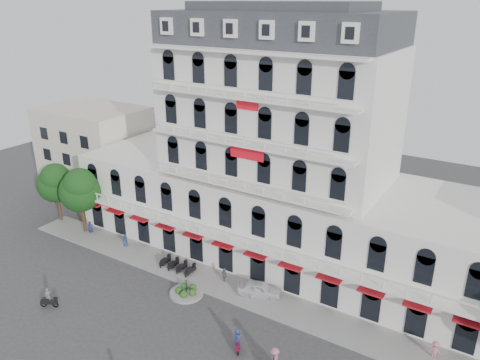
% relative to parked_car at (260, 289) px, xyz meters
% --- Properties ---
extents(ground, '(120.00, 120.00, 0.00)m').
position_rel_parked_car_xyz_m(ground, '(-2.92, -9.50, -0.71)').
color(ground, '#38383A').
rests_on(ground, ground).
extents(sidewalk, '(53.00, 4.00, 0.16)m').
position_rel_parked_car_xyz_m(sidewalk, '(-2.92, -0.50, -0.63)').
color(sidewalk, gray).
rests_on(sidewalk, ground).
extents(main_building, '(45.00, 15.00, 25.80)m').
position_rel_parked_car_xyz_m(main_building, '(-2.92, 8.50, 9.25)').
color(main_building, silver).
rests_on(main_building, ground).
extents(flank_building_west, '(14.00, 10.00, 12.00)m').
position_rel_parked_car_xyz_m(flank_building_west, '(-32.92, 10.50, 5.29)').
color(flank_building_west, beige).
rests_on(flank_building_west, ground).
extents(traffic_island, '(3.20, 3.20, 1.60)m').
position_rel_parked_car_xyz_m(traffic_island, '(-5.92, -3.50, -0.45)').
color(traffic_island, gray).
rests_on(traffic_island, ground).
extents(parked_scooter_row, '(4.40, 1.80, 1.10)m').
position_rel_parked_car_xyz_m(parked_scooter_row, '(-9.27, -0.70, -0.71)').
color(parked_scooter_row, black).
rests_on(parked_scooter_row, ground).
extents(tree_west_outer, '(4.50, 4.48, 7.76)m').
position_rel_parked_car_xyz_m(tree_west_outer, '(-28.87, 0.48, 4.64)').
color(tree_west_outer, '#382314').
rests_on(tree_west_outer, ground).
extents(tree_west_inner, '(4.76, 4.76, 8.25)m').
position_rel_parked_car_xyz_m(tree_west_inner, '(-23.87, -0.02, 4.98)').
color(tree_west_inner, '#382314').
rests_on(tree_west_inner, ground).
extents(parked_car, '(4.47, 2.96, 1.41)m').
position_rel_parked_car_xyz_m(parked_car, '(0.00, 0.00, 0.00)').
color(parked_car, silver).
rests_on(parked_car, ground).
extents(rider_west, '(1.55, 1.02, 1.98)m').
position_rel_parked_car_xyz_m(rider_west, '(-15.20, -11.60, 0.15)').
color(rider_west, black).
rests_on(rider_west, ground).
extents(rider_east, '(1.13, 1.47, 2.01)m').
position_rel_parked_car_xyz_m(rider_east, '(2.15, -7.26, 0.27)').
color(rider_east, maroon).
rests_on(rider_east, ground).
extents(rider_center, '(1.06, 1.64, 2.35)m').
position_rel_parked_car_xyz_m(rider_center, '(5.82, -7.96, 0.55)').
color(rider_center, black).
rests_on(rider_center, ground).
extents(pedestrian_left, '(0.79, 0.55, 1.56)m').
position_rel_parked_car_xyz_m(pedestrian_left, '(-17.27, 0.00, 0.07)').
color(pedestrian_left, navy).
rests_on(pedestrian_left, ground).
extents(pedestrian_mid, '(1.04, 0.74, 1.63)m').
position_rel_parked_car_xyz_m(pedestrian_mid, '(-3.96, 0.00, 0.11)').
color(pedestrian_mid, slate).
rests_on(pedestrian_mid, ground).
extents(pedestrian_right, '(1.07, 0.67, 1.58)m').
position_rel_parked_car_xyz_m(pedestrian_right, '(15.52, 0.00, 0.08)').
color(pedestrian_right, '#CF6E77').
rests_on(pedestrian_right, ground).
extents(pedestrian_far, '(0.66, 0.73, 1.67)m').
position_rel_parked_car_xyz_m(pedestrian_far, '(-22.92, 0.00, 0.13)').
color(pedestrian_far, navy).
rests_on(pedestrian_far, ground).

